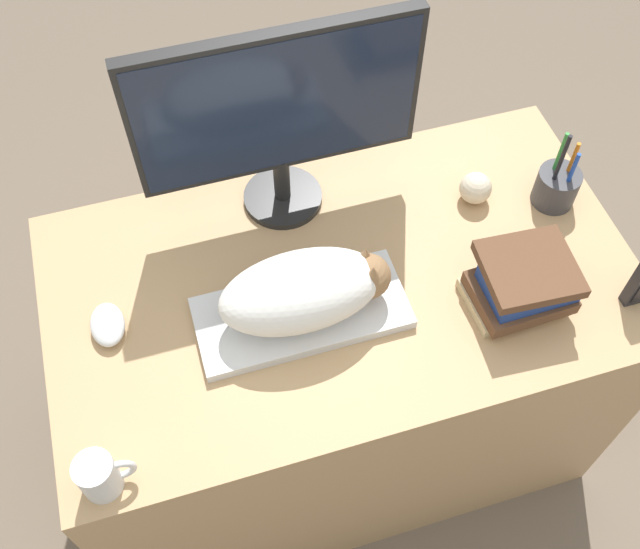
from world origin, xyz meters
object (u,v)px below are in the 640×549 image
at_px(keyboard, 302,313).
at_px(pen_cup, 556,186).
at_px(book_stack, 522,285).
at_px(monitor, 278,112).
at_px(coffee_mug, 100,475).
at_px(cat, 307,290).
at_px(baseball, 475,188).
at_px(computer_mouse, 108,325).

relative_size(keyboard, pen_cup, 1.99).
bearing_deg(pen_cup, book_stack, -130.69).
xyz_separation_m(monitor, book_stack, (0.39, -0.40, -0.21)).
relative_size(coffee_mug, pen_cup, 0.48).
distance_m(cat, book_stack, 0.43).
distance_m(coffee_mug, baseball, 0.99).
relative_size(monitor, coffee_mug, 5.66).
xyz_separation_m(keyboard, book_stack, (0.43, -0.09, 0.05)).
height_order(coffee_mug, baseball, coffee_mug).
distance_m(cat, computer_mouse, 0.41).
bearing_deg(book_stack, pen_cup, 49.31).
bearing_deg(pen_cup, keyboard, -168.17).
distance_m(pen_cup, book_stack, 0.30).
bearing_deg(cat, keyboard, 180.00).
distance_m(computer_mouse, book_stack, 0.84).
relative_size(keyboard, baseball, 5.91).
height_order(monitor, book_stack, monitor).
bearing_deg(pen_cup, computer_mouse, -177.20).
bearing_deg(pen_cup, baseball, 161.95).
bearing_deg(monitor, pen_cup, -16.67).
bearing_deg(pen_cup, cat, -167.91).
xyz_separation_m(pen_cup, book_stack, (-0.19, -0.23, 0.01)).
distance_m(cat, coffee_mug, 0.50).
relative_size(cat, book_stack, 1.69).
bearing_deg(computer_mouse, book_stack, -12.21).
xyz_separation_m(monitor, pen_cup, (0.58, -0.17, -0.22)).
distance_m(keyboard, pen_cup, 0.64).
xyz_separation_m(cat, pen_cup, (0.62, 0.13, -0.05)).
xyz_separation_m(monitor, baseball, (0.41, -0.12, -0.24)).
distance_m(coffee_mug, pen_cup, 1.12).
height_order(computer_mouse, pen_cup, pen_cup).
height_order(cat, coffee_mug, cat).
relative_size(pen_cup, baseball, 2.97).
height_order(keyboard, baseball, baseball).
distance_m(keyboard, book_stack, 0.45).
xyz_separation_m(baseball, book_stack, (-0.02, -0.28, 0.02)).
xyz_separation_m(keyboard, computer_mouse, (-0.38, 0.08, 0.01)).
bearing_deg(computer_mouse, pen_cup, 2.80).
bearing_deg(coffee_mug, book_stack, 9.25).
distance_m(keyboard, cat, 0.08).
bearing_deg(baseball, coffee_mug, -154.63).
xyz_separation_m(coffee_mug, book_stack, (0.86, 0.14, 0.02)).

